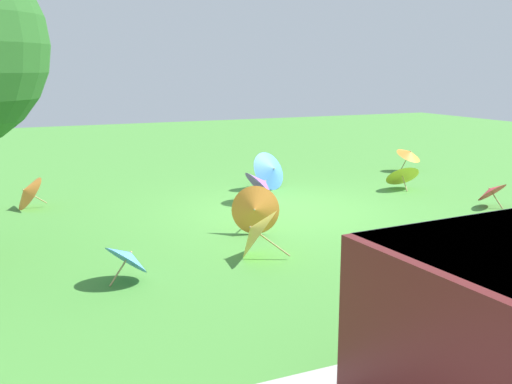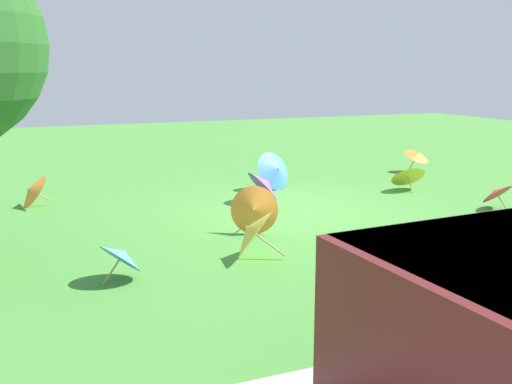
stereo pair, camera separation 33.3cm
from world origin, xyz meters
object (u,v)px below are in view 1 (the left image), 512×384
Objects in this scene: parasol_yellow_0 at (402,174)px; parasol_orange_1 at (255,210)px; parasol_blue_1 at (128,256)px; parasol_orange_0 at (409,154)px; parasol_purple_1 at (262,184)px; parasol_blue_0 at (271,170)px; parasol_teal_0 at (452,240)px; parasol_yellow_1 at (255,231)px; parasol_red_3 at (491,191)px; parasol_orange_2 at (27,192)px.

parasol_orange_1 reaches higher than parasol_yellow_0.
parasol_orange_1 is (-2.47, -1.42, 0.07)m from parasol_blue_1.
parasol_purple_1 is at bearing 18.66° from parasol_orange_0.
parasol_purple_1 is (0.75, 1.12, -0.08)m from parasol_blue_0.
parasol_orange_1 reaches higher than parasol_teal_0.
parasol_teal_0 is at bearing 149.55° from parasol_yellow_1.
parasol_red_3 is at bearing 102.85° from parasol_yellow_0.
parasol_orange_2 is 4.77m from parasol_purple_1.
parasol_red_3 is at bearing 156.77° from parasol_orange_2.
parasol_orange_2 is at bearing -49.02° from parasol_teal_0.
parasol_blue_1 is 5.09m from parasol_purple_1.
parasol_yellow_1 is (5.71, 1.02, 0.07)m from parasol_red_3.
parasol_orange_2 is (0.95, -4.94, 0.00)m from parasol_blue_1.
parasol_blue_1 is 1.04× the size of parasol_red_3.
parasol_red_3 is (-4.03, 2.34, -0.04)m from parasol_purple_1.
parasol_blue_1 is at bearing -15.41° from parasol_teal_0.
parasol_orange_1 is (1.90, 3.29, -0.04)m from parasol_blue_0.
parasol_blue_0 is at bearing -120.02° from parasol_orange_1.
parasol_orange_0 reaches higher than parasol_blue_1.
parasol_orange_0 is 8.62m from parasol_yellow_1.
parasol_teal_0 is at bearing 164.59° from parasol_blue_1.
parasol_yellow_1 reaches higher than parasol_orange_0.
parasol_blue_0 reaches higher than parasol_red_3.
parasol_blue_0 is 4.77m from parasol_red_3.
parasol_teal_0 is 3.26m from parasol_orange_1.
parasol_teal_0 is 0.87× the size of parasol_orange_2.
parasol_purple_1 is 0.78× the size of parasol_yellow_1.
parasol_blue_1 is (4.37, 4.71, -0.11)m from parasol_blue_0.
parasol_blue_0 reaches higher than parasol_teal_0.
parasol_yellow_1 is at bearing -173.16° from parasol_blue_1.
parasol_blue_1 is (4.39, -1.21, -0.01)m from parasol_teal_0.
parasol_blue_1 is 5.03m from parasol_orange_2.
parasol_orange_2 is (5.32, -0.23, -0.11)m from parasol_blue_0.
parasol_yellow_1 is at bearing -30.45° from parasol_teal_0.
parasol_orange_2 is (9.82, 0.42, -0.14)m from parasol_orange_0.
parasol_yellow_0 is at bearing -148.13° from parasol_yellow_1.
parasol_orange_0 is 9.83m from parasol_orange_2.
parasol_orange_1 is at bearing 59.98° from parasol_blue_0.
parasol_yellow_1 is (1.68, 3.35, 0.03)m from parasol_purple_1.
parasol_orange_1 reaches higher than parasol_orange_2.
parasol_yellow_1 reaches higher than parasol_yellow_0.
parasol_blue_1 is 1.95m from parasol_yellow_1.
parasol_orange_0 is 1.05× the size of parasol_orange_2.
parasol_orange_0 is 10.37m from parasol_blue_1.
parasol_blue_1 reaches higher than parasol_red_3.
parasol_orange_0 is at bearing -148.85° from parasol_blue_1.
parasol_orange_2 is 9.36m from parasol_red_3.
parasol_yellow_1 is at bearing 65.94° from parasol_orange_1.
parasol_orange_0 is 0.80× the size of parasol_yellow_1.
parasol_red_3 is (-5.18, 0.17, -0.08)m from parasol_orange_1.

